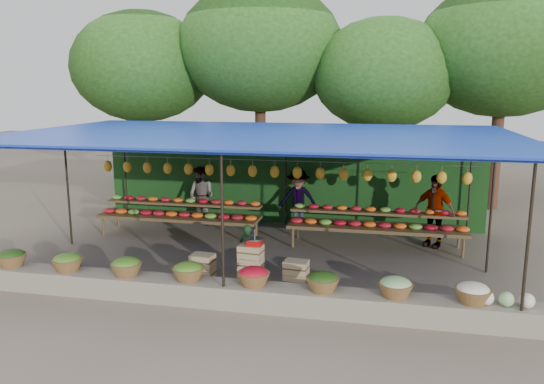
% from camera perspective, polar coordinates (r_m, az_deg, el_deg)
% --- Properties ---
extents(ground, '(60.00, 60.00, 0.00)m').
position_cam_1_polar(ground, '(12.12, -1.09, -7.00)').
color(ground, brown).
rests_on(ground, ground).
extents(stone_curb, '(10.60, 0.55, 0.40)m').
position_cam_1_polar(stone_curb, '(9.56, -4.94, -10.88)').
color(stone_curb, gray).
rests_on(stone_curb, ground).
extents(stall_canopy, '(10.80, 6.60, 2.82)m').
position_cam_1_polar(stall_canopy, '(11.62, -1.07, 5.74)').
color(stall_canopy, black).
rests_on(stall_canopy, ground).
extents(produce_baskets, '(8.98, 0.58, 0.34)m').
position_cam_1_polar(produce_baskets, '(9.45, -5.56, -8.77)').
color(produce_baskets, brown).
rests_on(produce_baskets, stone_curb).
extents(netting_backdrop, '(10.60, 0.06, 2.50)m').
position_cam_1_polar(netting_backdrop, '(14.81, 1.68, 1.35)').
color(netting_backdrop, '#1B491A').
rests_on(netting_backdrop, ground).
extents(tree_row, '(16.51, 5.50, 7.12)m').
position_cam_1_polar(tree_row, '(17.45, 5.24, 14.18)').
color(tree_row, '#3A2415').
rests_on(tree_row, ground).
extents(fruit_table_left, '(4.21, 0.95, 0.93)m').
position_cam_1_polar(fruit_table_left, '(13.93, -9.84, -2.15)').
color(fruit_table_left, '#43331A').
rests_on(fruit_table_left, ground).
extents(fruit_table_right, '(4.21, 0.95, 0.93)m').
position_cam_1_polar(fruit_table_right, '(12.95, 11.18, -3.22)').
color(fruit_table_right, '#43331A').
rests_on(fruit_table_right, ground).
extents(crate_counter, '(2.38, 0.38, 0.77)m').
position_cam_1_polar(crate_counter, '(10.51, -2.43, -8.10)').
color(crate_counter, tan).
rests_on(crate_counter, ground).
extents(weighing_scale, '(0.30, 0.30, 0.32)m').
position_cam_1_polar(weighing_scale, '(10.32, -1.87, -5.34)').
color(weighing_scale, red).
rests_on(weighing_scale, crate_counter).
extents(vendor_seated, '(0.42, 0.32, 1.05)m').
position_cam_1_polar(vendor_seated, '(10.92, -2.63, -6.19)').
color(vendor_seated, '#18351B').
rests_on(vendor_seated, ground).
extents(customer_left, '(0.97, 0.86, 1.64)m').
position_cam_1_polar(customer_left, '(14.81, -7.60, -0.44)').
color(customer_left, slate).
rests_on(customer_left, ground).
extents(customer_mid, '(1.08, 0.65, 1.64)m').
position_cam_1_polar(customer_mid, '(14.27, 2.83, -0.80)').
color(customer_mid, slate).
rests_on(customer_mid, ground).
extents(customer_right, '(1.10, 0.90, 1.76)m').
position_cam_1_polar(customer_right, '(13.27, 17.04, -1.94)').
color(customer_right, slate).
rests_on(customer_right, ground).
extents(blue_crate_back, '(0.47, 0.34, 0.28)m').
position_cam_1_polar(blue_crate_back, '(11.99, -21.22, -7.28)').
color(blue_crate_back, navy).
rests_on(blue_crate_back, ground).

